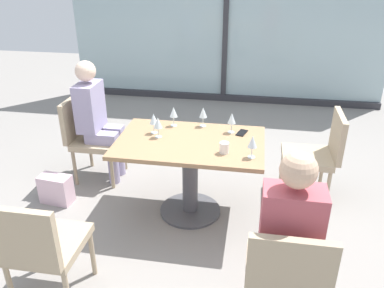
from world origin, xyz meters
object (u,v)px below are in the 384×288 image
Objects in this scene: chair_far_left at (89,134)px; wine_glass_0 at (252,142)px; coffee_cup at (224,148)px; person_front_right at (288,234)px; chair_front_right at (286,274)px; person_far_left at (97,116)px; wine_glass_1 at (174,112)px; wine_glass_5 at (158,123)px; wine_glass_4 at (154,119)px; chair_far_right at (318,151)px; handbag_1 at (56,189)px; dining_table_main at (190,161)px; cell_phone_on_table at (242,133)px; wine_glass_3 at (203,113)px; chair_front_left at (39,244)px; wine_glass_2 at (232,119)px.

wine_glass_0 reaches higher than chair_far_left.
person_front_right is at bearing -63.17° from coffee_cup.
wine_glass_0 reaches higher than chair_front_right.
wine_glass_1 is (0.83, -0.18, 0.16)m from person_far_left.
wine_glass_4 is at bearing 126.52° from wine_glass_5.
chair_far_right is 2.53m from handbag_1.
chair_far_left is 4.70× the size of wine_glass_1.
wine_glass_1 is (-0.20, 0.30, 0.33)m from dining_table_main.
person_front_right is at bearing 90.00° from chair_front_right.
dining_table_main is 6.81× the size of wine_glass_5.
dining_table_main is at bearing 9.33° from handbag_1.
wine_glass_5 is 0.75m from cell_phone_on_table.
handbag_1 is (-1.30, -0.06, -0.40)m from dining_table_main.
person_far_left is 8.75× the size of cell_phone_on_table.
wine_glass_3 is at bearing 115.59° from coffee_cup.
chair_front_right is 1.00× the size of chair_front_left.
wine_glass_0 is at bearing -22.54° from chair_far_left.
wine_glass_5 reaches higher than dining_table_main.
wine_glass_5 is at bearing -162.63° from chair_far_right.
chair_front_right is at bearing -73.05° from wine_glass_2.
chair_far_right is at bearing 17.37° from wine_glass_5.
chair_far_right is 4.70× the size of wine_glass_5.
wine_glass_4 is (-1.11, 1.31, 0.37)m from chair_front_right.
chair_front_left is 2.90× the size of handbag_1.
wine_glass_1 reaches higher than handbag_1.
chair_far_right and chair_front_left have the same top height.
wine_glass_3 is at bearing 114.74° from chair_front_right.
handbag_1 is (-0.95, -0.16, -0.72)m from wine_glass_4.
wine_glass_5 is 0.62× the size of handbag_1.
chair_front_left is at bearing -77.24° from chair_far_left.
chair_front_left is 0.69× the size of person_front_right.
wine_glass_5 is 0.63m from coffee_cup.
wine_glass_4 is (-0.87, 0.33, 0.00)m from wine_glass_0.
wine_glass_3 and wine_glass_4 have the same top height.
person_front_right is at bearing -40.85° from person_far_left.
dining_table_main is at bearing -145.12° from wine_glass_2.
wine_glass_2 and wine_glass_5 have the same top height.
cell_phone_on_table is (0.12, 0.41, -0.04)m from coffee_cup.
person_far_left is 6.81× the size of wine_glass_4.
wine_glass_2 is at bearing 16.86° from handbag_1.
chair_far_right is at bearing 16.42° from wine_glass_2.
chair_far_left is at bearing 102.76° from chair_front_left.
wine_glass_4 is at bearing -153.94° from cell_phone_on_table.
person_front_right reaches higher than chair_far_right.
wine_glass_2 reaches higher than chair_front_left.
person_far_left is at bearing 0.00° from chair_far_left.
chair_front_left is 1.78m from wine_glass_3.
wine_glass_0 reaches higher than cell_phone_on_table.
wine_glass_3 is 0.40m from cell_phone_on_table.
handbag_1 is (-0.26, -0.53, -0.56)m from person_far_left.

